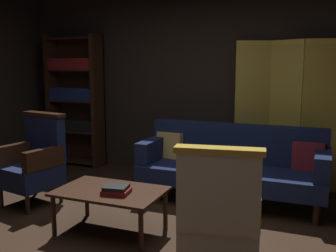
{
  "coord_description": "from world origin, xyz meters",
  "views": [
    {
      "loc": [
        1.49,
        -2.88,
        1.57
      ],
      "look_at": [
        0.0,
        0.8,
        0.95
      ],
      "focal_mm": 40.92,
      "sensor_mm": 36.0,
      "label": 1
    }
  ],
  "objects_px": {
    "armchair_wing_left": "(35,162)",
    "book_black_cloth": "(116,187)",
    "coffee_table": "(110,195)",
    "book_red_leather": "(116,191)",
    "velvet_couch": "(232,163)",
    "bookshelf": "(76,99)",
    "folding_screen": "(302,113)",
    "armchair_gilt_accent": "(220,217)"
  },
  "relations": [
    {
      "from": "armchair_wing_left",
      "to": "book_black_cloth",
      "type": "distance_m",
      "value": 1.4
    },
    {
      "from": "coffee_table",
      "to": "book_red_leather",
      "type": "distance_m",
      "value": 0.14
    },
    {
      "from": "velvet_couch",
      "to": "book_red_leather",
      "type": "height_order",
      "value": "velvet_couch"
    },
    {
      "from": "bookshelf",
      "to": "book_red_leather",
      "type": "bearing_deg",
      "value": -47.79
    },
    {
      "from": "coffee_table",
      "to": "book_red_leather",
      "type": "relative_size",
      "value": 4.14
    },
    {
      "from": "book_red_leather",
      "to": "book_black_cloth",
      "type": "xyz_separation_m",
      "value": [
        -0.0,
        -0.0,
        0.04
      ]
    },
    {
      "from": "velvet_couch",
      "to": "coffee_table",
      "type": "height_order",
      "value": "velvet_couch"
    },
    {
      "from": "folding_screen",
      "to": "book_red_leather",
      "type": "distance_m",
      "value": 2.64
    },
    {
      "from": "armchair_gilt_accent",
      "to": "book_black_cloth",
      "type": "xyz_separation_m",
      "value": [
        -1.06,
        0.35,
        -0.01
      ]
    },
    {
      "from": "folding_screen",
      "to": "book_red_leather",
      "type": "bearing_deg",
      "value": -124.8
    },
    {
      "from": "velvet_couch",
      "to": "armchair_gilt_accent",
      "type": "height_order",
      "value": "armchair_gilt_accent"
    },
    {
      "from": "velvet_couch",
      "to": "bookshelf",
      "type": "bearing_deg",
      "value": 164.61
    },
    {
      "from": "armchair_gilt_accent",
      "to": "coffee_table",
      "type": "bearing_deg",
      "value": 160.11
    },
    {
      "from": "bookshelf",
      "to": "book_black_cloth",
      "type": "relative_size",
      "value": 9.7
    },
    {
      "from": "folding_screen",
      "to": "coffee_table",
      "type": "xyz_separation_m",
      "value": [
        -1.58,
        -2.05,
        -0.61
      ]
    },
    {
      "from": "velvet_couch",
      "to": "book_red_leather",
      "type": "relative_size",
      "value": 8.78
    },
    {
      "from": "coffee_table",
      "to": "armchair_wing_left",
      "type": "distance_m",
      "value": 1.28
    },
    {
      "from": "folding_screen",
      "to": "armchair_wing_left",
      "type": "relative_size",
      "value": 1.83
    },
    {
      "from": "bookshelf",
      "to": "velvet_couch",
      "type": "relative_size",
      "value": 0.97
    },
    {
      "from": "folding_screen",
      "to": "coffee_table",
      "type": "distance_m",
      "value": 2.66
    },
    {
      "from": "velvet_couch",
      "to": "armchair_wing_left",
      "type": "xyz_separation_m",
      "value": [
        -2.08,
        -0.95,
        0.04
      ]
    },
    {
      "from": "folding_screen",
      "to": "book_red_leather",
      "type": "relative_size",
      "value": 7.87
    },
    {
      "from": "coffee_table",
      "to": "bookshelf",
      "type": "bearing_deg",
      "value": 131.57
    },
    {
      "from": "book_black_cloth",
      "to": "bookshelf",
      "type": "bearing_deg",
      "value": 132.21
    },
    {
      "from": "folding_screen",
      "to": "coffee_table",
      "type": "relative_size",
      "value": 1.9
    },
    {
      "from": "coffee_table",
      "to": "book_black_cloth",
      "type": "relative_size",
      "value": 4.73
    },
    {
      "from": "folding_screen",
      "to": "armchair_wing_left",
      "type": "distance_m",
      "value": 3.3
    },
    {
      "from": "coffee_table",
      "to": "armchair_gilt_accent",
      "type": "bearing_deg",
      "value": -19.89
    },
    {
      "from": "folding_screen",
      "to": "book_black_cloth",
      "type": "bearing_deg",
      "value": -124.8
    },
    {
      "from": "armchair_wing_left",
      "to": "book_red_leather",
      "type": "height_order",
      "value": "armchair_wing_left"
    },
    {
      "from": "armchair_gilt_accent",
      "to": "armchair_wing_left",
      "type": "distance_m",
      "value": 2.51
    },
    {
      "from": "velvet_couch",
      "to": "folding_screen",
      "type": "bearing_deg",
      "value": 45.42
    },
    {
      "from": "book_red_leather",
      "to": "coffee_table",
      "type": "bearing_deg",
      "value": 146.81
    },
    {
      "from": "armchair_wing_left",
      "to": "bookshelf",
      "type": "bearing_deg",
      "value": 110.03
    },
    {
      "from": "velvet_couch",
      "to": "book_red_leather",
      "type": "bearing_deg",
      "value": -118.56
    },
    {
      "from": "armchair_gilt_accent",
      "to": "armchair_wing_left",
      "type": "xyz_separation_m",
      "value": [
        -2.38,
        0.8,
        0.0
      ]
    },
    {
      "from": "book_black_cloth",
      "to": "book_red_leather",
      "type": "bearing_deg",
      "value": 14.04
    },
    {
      "from": "folding_screen",
      "to": "bookshelf",
      "type": "xyz_separation_m",
      "value": [
        -3.41,
        0.02,
        0.08
      ]
    },
    {
      "from": "armchair_gilt_accent",
      "to": "book_red_leather",
      "type": "relative_size",
      "value": 4.31
    },
    {
      "from": "folding_screen",
      "to": "velvet_couch",
      "type": "bearing_deg",
      "value": -134.58
    },
    {
      "from": "armchair_wing_left",
      "to": "coffee_table",
      "type": "bearing_deg",
      "value": -17.34
    },
    {
      "from": "folding_screen",
      "to": "book_black_cloth",
      "type": "distance_m",
      "value": 2.63
    }
  ]
}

